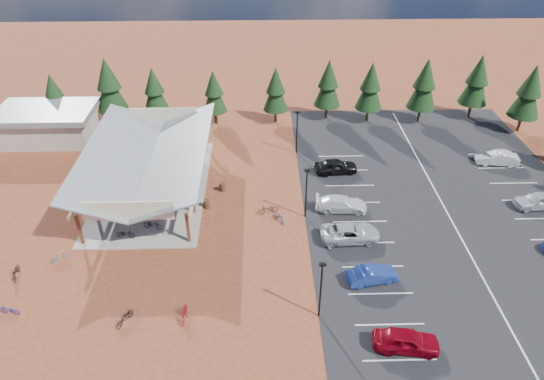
% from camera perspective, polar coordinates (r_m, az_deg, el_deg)
% --- Properties ---
extents(ground, '(140.00, 140.00, 0.00)m').
position_cam_1_polar(ground, '(43.78, -2.44, -4.79)').
color(ground, brown).
rests_on(ground, ground).
extents(asphalt_lot, '(27.00, 44.00, 0.04)m').
position_cam_1_polar(asphalt_lot, '(49.36, 19.61, -1.95)').
color(asphalt_lot, black).
rests_on(asphalt_lot, ground).
extents(concrete_pad, '(10.60, 18.60, 0.10)m').
position_cam_1_polar(concrete_pad, '(50.58, -13.77, 0.19)').
color(concrete_pad, gray).
rests_on(concrete_pad, ground).
extents(bike_pavilion, '(11.65, 19.40, 4.97)m').
position_cam_1_polar(bike_pavilion, '(48.64, -14.36, 3.87)').
color(bike_pavilion, '#532E17').
rests_on(bike_pavilion, concrete_pad).
extents(outbuilding, '(11.00, 7.00, 3.90)m').
position_cam_1_polar(outbuilding, '(63.09, -24.86, 7.07)').
color(outbuilding, '#ADA593').
rests_on(outbuilding, ground).
extents(lamp_post_0, '(0.50, 0.25, 5.14)m').
position_cam_1_polar(lamp_post_0, '(34.59, 5.77, -11.22)').
color(lamp_post_0, black).
rests_on(lamp_post_0, ground).
extents(lamp_post_1, '(0.50, 0.25, 5.14)m').
position_cam_1_polar(lamp_post_1, '(43.79, 4.05, 0.01)').
color(lamp_post_1, black).
rests_on(lamp_post_1, ground).
extents(lamp_post_2, '(0.50, 0.25, 5.14)m').
position_cam_1_polar(lamp_post_2, '(54.10, 2.96, 7.15)').
color(lamp_post_2, black).
rests_on(lamp_post_2, ground).
extents(trash_bin_0, '(0.60, 0.60, 0.90)m').
position_cam_1_polar(trash_bin_0, '(46.66, -7.67, -1.63)').
color(trash_bin_0, '#432E18').
rests_on(trash_bin_0, ground).
extents(trash_bin_1, '(0.60, 0.60, 0.90)m').
position_cam_1_polar(trash_bin_1, '(48.89, -5.83, 0.37)').
color(trash_bin_1, '#432E18').
rests_on(trash_bin_1, ground).
extents(pine_0, '(2.88, 2.88, 6.70)m').
position_cam_1_polar(pine_0, '(65.63, -24.26, 10.23)').
color(pine_0, '#382314').
rests_on(pine_0, ground).
extents(pine_1, '(3.72, 3.72, 8.67)m').
position_cam_1_polar(pine_1, '(62.74, -18.66, 11.65)').
color(pine_1, '#382314').
rests_on(pine_1, ground).
extents(pine_2, '(3.13, 3.13, 7.29)m').
position_cam_1_polar(pine_2, '(62.07, -13.69, 11.39)').
color(pine_2, '#382314').
rests_on(pine_2, ground).
extents(pine_3, '(2.98, 2.98, 6.94)m').
position_cam_1_polar(pine_3, '(60.83, -6.84, 11.42)').
color(pine_3, '#382314').
rests_on(pine_3, ground).
extents(pine_4, '(3.11, 3.11, 7.24)m').
position_cam_1_polar(pine_4, '(60.59, 0.43, 11.76)').
color(pine_4, '#382314').
rests_on(pine_4, ground).
extents(pine_5, '(3.33, 3.33, 7.76)m').
position_cam_1_polar(pine_5, '(61.89, 6.63, 12.35)').
color(pine_5, '#382314').
rests_on(pine_5, ground).
extents(pine_6, '(3.33, 3.33, 7.76)m').
position_cam_1_polar(pine_6, '(61.88, 11.51, 11.89)').
color(pine_6, '#382314').
rests_on(pine_6, ground).
extents(pine_7, '(3.56, 3.56, 8.29)m').
position_cam_1_polar(pine_7, '(63.26, 17.50, 11.81)').
color(pine_7, '#382314').
rests_on(pine_7, ground).
extents(pine_8, '(3.56, 3.56, 8.29)m').
position_cam_1_polar(pine_8, '(66.74, 23.00, 11.83)').
color(pine_8, '#382314').
rests_on(pine_8, ground).
extents(pine_13, '(3.61, 3.61, 8.42)m').
position_cam_1_polar(pine_13, '(65.50, 28.03, 10.19)').
color(pine_13, '#382314').
rests_on(pine_13, ground).
extents(bike_0, '(1.67, 0.72, 0.85)m').
position_cam_1_polar(bike_0, '(44.46, -16.86, -4.95)').
color(bike_0, black).
rests_on(bike_0, concrete_pad).
extents(bike_1, '(1.55, 0.83, 0.90)m').
position_cam_1_polar(bike_1, '(48.07, -18.76, -2.03)').
color(bike_1, gray).
rests_on(bike_1, concrete_pad).
extents(bike_2, '(1.61, 0.74, 0.82)m').
position_cam_1_polar(bike_2, '(53.08, -15.95, 2.14)').
color(bike_2, navy).
rests_on(bike_2, concrete_pad).
extents(bike_3, '(1.66, 0.80, 0.96)m').
position_cam_1_polar(bike_3, '(55.80, -14.42, 4.16)').
color(bike_3, maroon).
rests_on(bike_3, concrete_pad).
extents(bike_4, '(1.89, 1.07, 0.94)m').
position_cam_1_polar(bike_4, '(44.81, -13.88, -3.97)').
color(bike_4, black).
rests_on(bike_4, concrete_pad).
extents(bike_5, '(1.86, 0.85, 1.08)m').
position_cam_1_polar(bike_5, '(48.84, -12.17, -0.07)').
color(bike_5, gray).
rests_on(bike_5, concrete_pad).
extents(bike_6, '(1.79, 0.69, 0.93)m').
position_cam_1_polar(bike_6, '(51.85, -12.62, 1.95)').
color(bike_6, '#224A8D').
rests_on(bike_6, concrete_pad).
extents(bike_7, '(1.52, 0.69, 0.88)m').
position_cam_1_polar(bike_7, '(55.52, -9.87, 4.56)').
color(bike_7, maroon).
rests_on(bike_7, concrete_pad).
extents(bike_8, '(0.99, 1.94, 0.97)m').
position_cam_1_polar(bike_8, '(44.06, -27.90, -8.50)').
color(bike_8, black).
rests_on(bike_8, ground).
extents(bike_9, '(1.62, 1.27, 0.98)m').
position_cam_1_polar(bike_9, '(43.99, -23.64, -7.20)').
color(bike_9, gray).
rests_on(bike_9, ground).
extents(bike_10, '(1.62, 0.81, 0.81)m').
position_cam_1_polar(bike_10, '(41.13, -28.50, -12.32)').
color(bike_10, navy).
rests_on(bike_10, ground).
extents(bike_11, '(0.63, 1.87, 1.10)m').
position_cam_1_polar(bike_11, '(36.53, -10.24, -14.11)').
color(bike_11, maroon).
rests_on(bike_11, ground).
extents(bike_12, '(1.41, 1.88, 0.95)m').
position_cam_1_polar(bike_12, '(37.36, -16.95, -14.18)').
color(bike_12, black).
rests_on(bike_12, ground).
extents(bike_14, '(1.17, 1.68, 0.83)m').
position_cam_1_polar(bike_14, '(44.65, 0.93, -3.19)').
color(bike_14, navy).
rests_on(bike_14, ground).
extents(bike_16, '(2.00, 1.14, 0.99)m').
position_cam_1_polar(bike_16, '(45.47, -0.42, -2.27)').
color(bike_16, black).
rests_on(bike_16, ground).
extents(car_0, '(4.65, 2.35, 1.52)m').
position_cam_1_polar(car_0, '(35.32, 15.51, -16.69)').
color(car_0, maroon).
rests_on(car_0, asphalt_lot).
extents(car_1, '(4.24, 2.17, 1.33)m').
position_cam_1_polar(car_1, '(39.28, 11.72, -9.76)').
color(car_1, navy).
rests_on(car_1, asphalt_lot).
extents(car_2, '(5.31, 2.66, 1.44)m').
position_cam_1_polar(car_2, '(42.82, 9.18, -5.01)').
color(car_2, '#ADB1B6').
rests_on(car_2, asphalt_lot).
extents(car_3, '(4.95, 2.26, 1.40)m').
position_cam_1_polar(car_3, '(46.22, 8.16, -1.61)').
color(car_3, silver).
rests_on(car_3, asphalt_lot).
extents(car_4, '(4.63, 2.21, 1.53)m').
position_cam_1_polar(car_4, '(51.77, 7.54, 2.79)').
color(car_4, black).
rests_on(car_4, asphalt_lot).
extents(car_8, '(4.59, 2.04, 1.54)m').
position_cam_1_polar(car_8, '(52.60, 28.84, -1.09)').
color(car_8, '#B6BABE').
rests_on(car_8, asphalt_lot).
extents(car_9, '(4.62, 2.22, 1.46)m').
position_cam_1_polar(car_9, '(58.28, 24.96, 3.43)').
color(car_9, silver).
rests_on(car_9, asphalt_lot).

